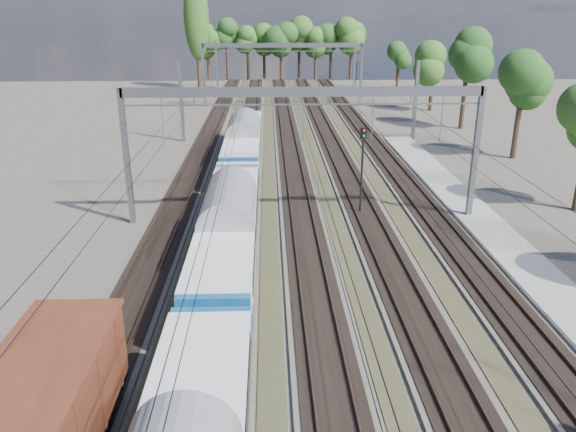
{
  "coord_description": "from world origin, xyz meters",
  "views": [
    {
      "loc": [
        -2.27,
        -5.9,
        13.63
      ],
      "look_at": [
        -1.21,
        23.34,
        2.8
      ],
      "focal_mm": 35.0,
      "sensor_mm": 36.0,
      "label": 1
    }
  ],
  "objects_px": {
    "signal_near": "(362,160)",
    "signal_far": "(356,72)",
    "emu_train": "(229,220)",
    "worker": "(307,87)"
  },
  "relations": [
    {
      "from": "signal_near",
      "to": "signal_far",
      "type": "height_order",
      "value": "signal_near"
    },
    {
      "from": "signal_near",
      "to": "signal_far",
      "type": "xyz_separation_m",
      "value": [
        9.29,
        63.97,
        -0.69
      ]
    },
    {
      "from": "signal_far",
      "to": "emu_train",
      "type": "bearing_deg",
      "value": -104.78
    },
    {
      "from": "emu_train",
      "to": "signal_far",
      "type": "distance_m",
      "value": 74.12
    },
    {
      "from": "signal_near",
      "to": "signal_far",
      "type": "relative_size",
      "value": 1.22
    },
    {
      "from": "signal_near",
      "to": "signal_far",
      "type": "distance_m",
      "value": 64.64
    },
    {
      "from": "emu_train",
      "to": "worker",
      "type": "relative_size",
      "value": 32.86
    },
    {
      "from": "worker",
      "to": "signal_far",
      "type": "relative_size",
      "value": 0.39
    },
    {
      "from": "emu_train",
      "to": "signal_near",
      "type": "height_order",
      "value": "signal_near"
    },
    {
      "from": "emu_train",
      "to": "signal_far",
      "type": "relative_size",
      "value": 12.81
    }
  ]
}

